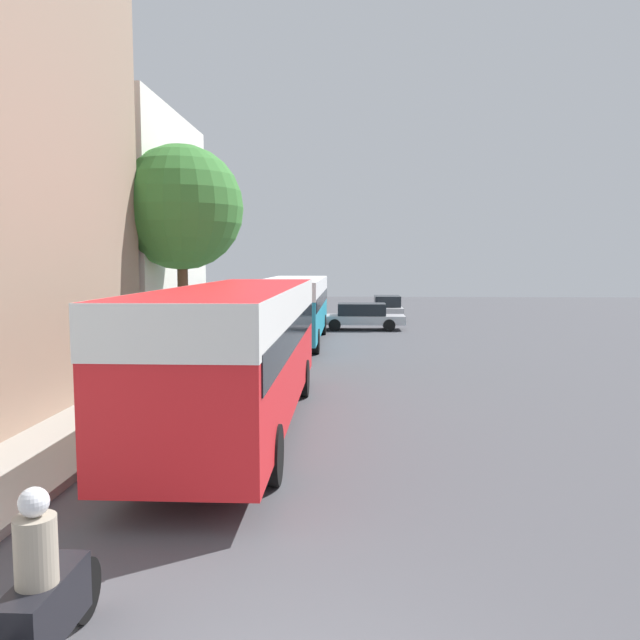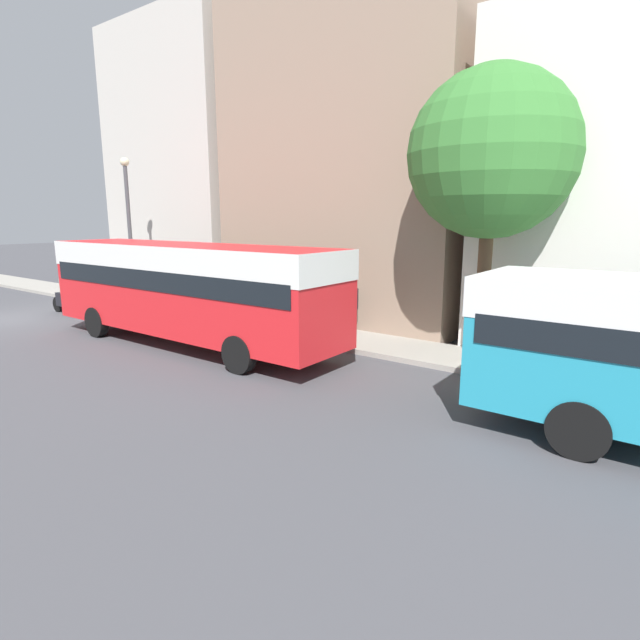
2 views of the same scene
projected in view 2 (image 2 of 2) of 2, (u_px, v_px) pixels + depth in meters
name	position (u px, v px, depth m)	size (l,w,h in m)	color
ground_plane	(4.00, 320.00, 19.29)	(120.00, 120.00, 0.00)	#47474C
sidewalk	(123.00, 301.00, 23.28)	(2.20, 120.00, 0.15)	#9E998E
building_corner	(199.00, 168.00, 24.29)	(5.46, 7.63, 12.55)	beige
building_midblock	(357.00, 153.00, 18.89)	(5.34, 9.60, 12.62)	gray
bus_lead	(186.00, 281.00, 15.17)	(2.51, 10.85, 3.11)	red
motorcycle_behind_lead	(66.00, 297.00, 20.44)	(0.38, 2.24, 1.73)	black
pedestrian_near_curb	(352.00, 307.00, 16.40)	(0.40, 0.40, 1.69)	#232838
street_tree	(492.00, 155.00, 12.49)	(4.22, 4.22, 7.43)	brown
lamp_post	(129.00, 220.00, 20.70)	(0.36, 0.36, 6.15)	#47474C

